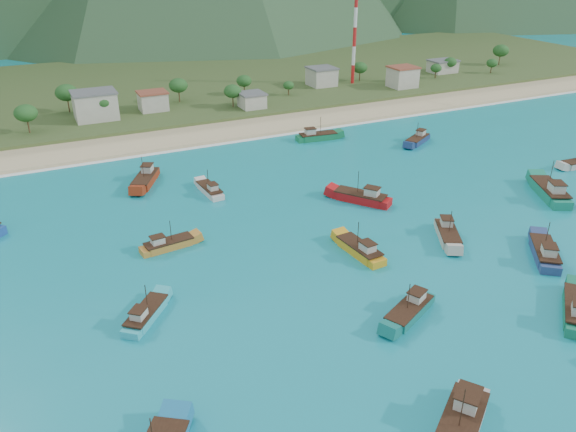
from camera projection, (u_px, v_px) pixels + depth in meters
name	position (u px, v px, depth m)	size (l,w,h in m)	color
ground	(366.00, 272.00, 88.19)	(600.00, 600.00, 0.00)	#0D7F92
beach	(208.00, 134.00, 152.19)	(400.00, 18.00, 1.20)	beige
land	(154.00, 87.00, 201.61)	(400.00, 110.00, 2.40)	#385123
surf_line	(219.00, 144.00, 144.50)	(400.00, 2.50, 0.08)	white
village	(186.00, 97.00, 169.51)	(211.95, 25.25, 7.44)	beige
vegetation	(146.00, 98.00, 165.40)	(276.57, 26.22, 8.50)	#235623
radio_tower	(355.00, 27.00, 191.31)	(1.20, 1.20, 38.10)	red
boat_0	(550.00, 192.00, 113.98)	(9.56, 13.70, 7.89)	#15795C
boat_1	(418.00, 140.00, 144.89)	(10.26, 7.69, 5.99)	navy
boat_3	(544.00, 253.00, 91.95)	(9.38, 10.76, 6.55)	navy
boat_5	(447.00, 235.00, 98.07)	(7.64, 10.40, 6.04)	#B1AD9F
boat_6	(409.00, 311.00, 77.71)	(10.40, 7.13, 5.98)	#126963
boat_7	(460.00, 427.00, 58.79)	(12.35, 10.27, 7.40)	#AAA09B
boat_10	(210.00, 191.00, 115.78)	(3.38, 9.30, 5.39)	beige
boat_11	(146.00, 180.00, 120.37)	(8.41, 11.75, 6.80)	maroon
boat_13	(168.00, 245.00, 94.87)	(9.46, 3.82, 5.43)	#BE7B2C
boat_15	(146.00, 315.00, 77.03)	(8.02, 8.83, 5.46)	#2CAEBE
boat_18	(361.00, 198.00, 111.85)	(9.50, 11.34, 6.81)	#B21214
boat_23	(317.00, 137.00, 147.10)	(11.23, 4.49, 6.45)	#126F41
boat_25	(360.00, 250.00, 93.03)	(3.90, 10.49, 6.07)	orange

